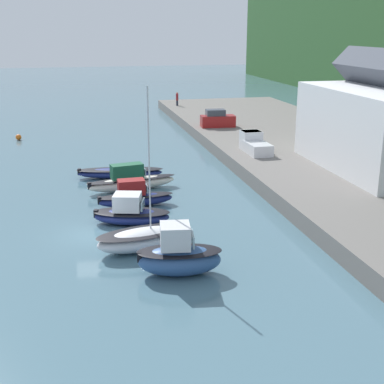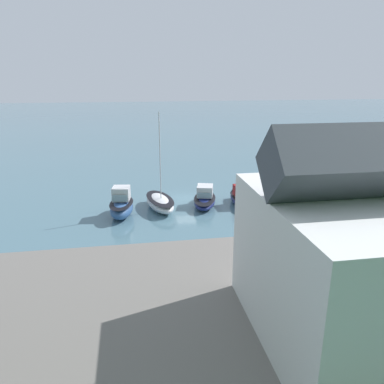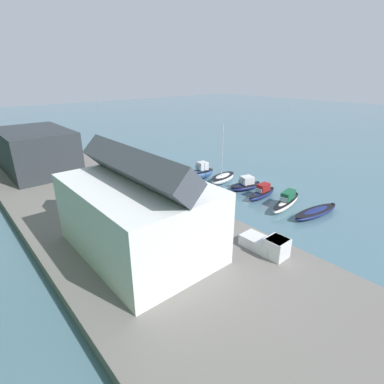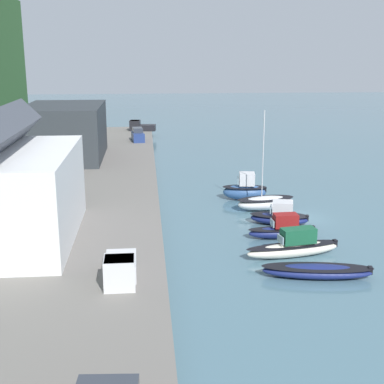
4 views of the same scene
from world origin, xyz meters
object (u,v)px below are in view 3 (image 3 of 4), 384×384
(parked_car_1, at_px, (68,145))
(pickup_truck_1, at_px, (268,245))
(moored_boat_0, at_px, (316,212))
(moored_boat_1, at_px, (286,202))
(moored_boat_2, at_px, (262,193))
(pickup_truck_0, at_px, (52,137))
(moored_boat_4, at_px, (223,178))
(moored_boat_3, at_px, (246,185))
(moored_boat_5, at_px, (201,172))

(parked_car_1, distance_m, pickup_truck_1, 55.23)
(moored_boat_0, height_order, moored_boat_1, moored_boat_1)
(moored_boat_2, relative_size, pickup_truck_1, 1.24)
(parked_car_1, height_order, pickup_truck_0, parked_car_1)
(moored_boat_0, xyz_separation_m, parked_car_1, (53.04, 13.04, 1.70))
(moored_boat_0, height_order, moored_boat_2, moored_boat_2)
(moored_boat_4, relative_size, pickup_truck_0, 2.03)
(moored_boat_3, bearing_deg, moored_boat_1, -171.41)
(moored_boat_2, height_order, parked_car_1, parked_car_1)
(parked_car_1, bearing_deg, moored_boat_5, 103.03)
(moored_boat_3, relative_size, pickup_truck_0, 1.17)
(pickup_truck_0, bearing_deg, moored_boat_3, -159.85)
(pickup_truck_0, bearing_deg, parked_car_1, -175.34)
(parked_car_1, distance_m, pickup_truck_0, 11.94)
(moored_boat_1, bearing_deg, pickup_truck_0, 1.15)
(moored_boat_4, bearing_deg, moored_boat_1, 165.71)
(moored_boat_0, bearing_deg, moored_boat_2, 10.80)
(moored_boat_3, xyz_separation_m, parked_car_1, (40.94, 13.39, 1.43))
(moored_boat_0, bearing_deg, moored_boat_3, 6.70)
(moored_boat_2, xyz_separation_m, parked_car_1, (44.69, 12.68, 1.45))
(moored_boat_2, bearing_deg, moored_boat_0, -179.53)
(moored_boat_2, bearing_deg, moored_boat_4, -4.78)
(pickup_truck_0, xyz_separation_m, pickup_truck_1, (-67.16, 0.87, 0.00))
(moored_boat_0, distance_m, parked_car_1, 54.65)
(moored_boat_3, xyz_separation_m, moored_boat_4, (4.76, 0.29, -0.03))
(moored_boat_2, relative_size, parked_car_1, 1.35)
(moored_boat_1, relative_size, moored_boat_5, 1.59)
(moored_boat_0, distance_m, moored_boat_5, 20.76)
(moored_boat_2, relative_size, moored_boat_4, 0.59)
(moored_boat_2, distance_m, pickup_truck_0, 57.97)
(pickup_truck_1, bearing_deg, pickup_truck_0, -91.42)
(moored_boat_4, distance_m, pickup_truck_1, 23.46)
(moored_boat_2, bearing_deg, moored_boat_5, 2.56)
(moored_boat_0, bearing_deg, moored_boat_4, 8.15)
(pickup_truck_0, bearing_deg, moored_boat_1, -162.45)
(parked_car_1, height_order, pickup_truck_1, parked_car_1)
(moored_boat_0, bearing_deg, pickup_truck_0, 19.45)
(pickup_truck_0, bearing_deg, moored_boat_5, -159.31)
(moored_boat_1, bearing_deg, moored_boat_0, 177.65)
(moored_boat_0, bearing_deg, pickup_truck_1, 107.52)
(moored_boat_2, distance_m, moored_boat_4, 8.52)
(moored_boat_1, relative_size, moored_boat_3, 1.37)
(moored_boat_0, xyz_separation_m, moored_boat_4, (16.86, -0.07, 0.24))
(moored_boat_5, xyz_separation_m, pickup_truck_1, (-22.89, 12.25, 1.00))
(moored_boat_5, bearing_deg, pickup_truck_1, 159.65)
(moored_boat_0, distance_m, moored_boat_4, 16.86)
(moored_boat_3, distance_m, moored_boat_4, 4.77)
(moored_boat_2, xyz_separation_m, moored_boat_5, (12.36, 0.97, 0.35))
(parked_car_1, relative_size, pickup_truck_1, 0.92)
(moored_boat_1, distance_m, pickup_truck_1, 14.49)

